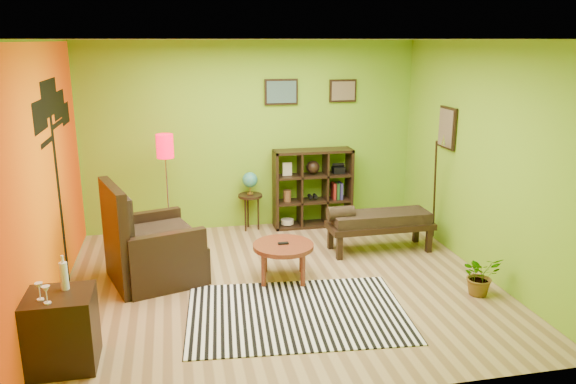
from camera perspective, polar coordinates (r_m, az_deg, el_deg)
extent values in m
plane|color=tan|center=(6.73, -0.77, -9.33)|extent=(5.00, 5.00, 0.00)
cube|color=#77AF1F|center=(8.46, -3.73, 5.69)|extent=(5.00, 0.04, 2.80)
cube|color=#77AF1F|center=(4.17, 5.08, -4.38)|extent=(5.00, 0.04, 2.80)
cube|color=#77AF1F|center=(6.31, -23.69, 1.14)|extent=(0.04, 4.50, 2.80)
cube|color=#77AF1F|center=(7.17, 19.22, 3.14)|extent=(0.04, 4.50, 2.80)
cube|color=white|center=(6.12, -0.87, 15.25)|extent=(5.00, 4.50, 0.04)
cube|color=#FF6C04|center=(6.31, -23.52, 1.15)|extent=(0.01, 4.45, 2.75)
cube|color=black|center=(6.91, -22.18, -0.57)|extent=(0.01, 0.14, 2.10)
cube|color=black|center=(6.24, -23.88, 7.07)|extent=(0.01, 0.65, 0.32)
cube|color=black|center=(6.77, -23.07, 8.80)|extent=(0.01, 0.85, 0.40)
cube|color=black|center=(7.27, -22.24, 8.21)|extent=(0.01, 0.70, 0.32)
cube|color=black|center=(7.63, -21.67, 7.41)|extent=(0.01, 0.50, 0.26)
cube|color=black|center=(8.42, -0.69, 10.13)|extent=(0.50, 0.03, 0.38)
cube|color=#476B67|center=(8.39, -0.66, 10.12)|extent=(0.44, 0.01, 0.32)
cube|color=black|center=(8.65, 5.59, 10.20)|extent=(0.42, 0.03, 0.34)
cube|color=#7F6B50|center=(8.63, 5.64, 10.19)|extent=(0.36, 0.01, 0.28)
cube|color=black|center=(7.89, 15.88, 6.29)|extent=(0.03, 0.44, 0.56)
cube|color=#7F6B50|center=(7.88, 15.72, 6.29)|extent=(0.01, 0.38, 0.50)
cylinder|color=black|center=(8.01, 14.67, 0.13)|extent=(0.23, 0.34, 1.46)
cone|color=silver|center=(7.72, 15.53, 5.15)|extent=(0.08, 0.09, 0.16)
cube|color=white|center=(6.06, 0.89, -12.19)|extent=(2.42, 1.77, 0.01)
cylinder|color=maroon|center=(6.71, -0.48, -5.52)|extent=(0.73, 0.73, 0.05)
cylinder|color=maroon|center=(7.01, 1.40, -6.56)|extent=(0.06, 0.06, 0.39)
cylinder|color=maroon|center=(7.01, -2.36, -6.57)|extent=(0.06, 0.06, 0.39)
cylinder|color=maroon|center=(6.59, 1.53, -8.03)|extent=(0.06, 0.06, 0.39)
cylinder|color=maroon|center=(6.59, -2.48, -8.04)|extent=(0.06, 0.06, 0.39)
cube|color=black|center=(6.70, -0.49, -5.23)|extent=(0.12, 0.05, 0.02)
cube|color=black|center=(6.98, -13.08, -6.83)|extent=(1.22, 1.21, 0.45)
cube|color=black|center=(6.75, -17.10, -4.36)|extent=(0.39, 0.95, 1.23)
cube|color=black|center=(6.52, -12.01, -7.10)|extent=(0.88, 0.37, 0.71)
cube|color=black|center=(7.35, -14.15, -4.65)|extent=(0.88, 0.37, 0.71)
cube|color=tan|center=(6.88, -12.97, -4.46)|extent=(0.97, 0.96, 0.16)
cube|color=tan|center=(6.69, -16.51, -2.45)|extent=(0.31, 0.71, 0.56)
cube|color=black|center=(5.43, -22.01, -12.89)|extent=(0.58, 0.52, 0.68)
cylinder|color=white|center=(5.31, -21.79, -7.92)|extent=(0.07, 0.07, 0.25)
cylinder|color=white|center=(5.26, -21.96, -6.37)|extent=(0.02, 0.02, 0.07)
cylinder|color=white|center=(5.23, -23.84, -9.94)|extent=(0.06, 0.06, 0.01)
cylinder|color=white|center=(5.21, -23.90, -9.44)|extent=(0.01, 0.01, 0.09)
cone|color=white|center=(5.18, -23.99, -8.74)|extent=(0.07, 0.07, 0.06)
cylinder|color=white|center=(5.15, -23.25, -10.30)|extent=(0.06, 0.06, 0.01)
cylinder|color=white|center=(5.12, -23.31, -9.80)|extent=(0.01, 0.01, 0.09)
cone|color=white|center=(5.10, -23.39, -9.08)|extent=(0.07, 0.07, 0.06)
cylinder|color=silver|center=(8.09, -11.84, -5.23)|extent=(0.24, 0.24, 0.03)
cylinder|color=silver|center=(7.87, -12.12, -0.33)|extent=(0.02, 0.02, 1.46)
cylinder|color=#FF001F|center=(7.72, -12.40, 4.58)|extent=(0.23, 0.23, 0.32)
cylinder|color=black|center=(8.44, -3.86, -0.38)|extent=(0.37, 0.37, 0.04)
cylinder|color=black|center=(8.50, -3.04, -2.19)|extent=(0.03, 0.03, 0.51)
cylinder|color=black|center=(8.63, -4.09, -1.94)|extent=(0.03, 0.03, 0.51)
cylinder|color=black|center=(8.44, -4.35, -2.35)|extent=(0.03, 0.03, 0.51)
cylinder|color=gold|center=(8.43, -3.86, -0.14)|extent=(0.09, 0.09, 0.02)
cylinder|color=gold|center=(8.42, -3.87, 0.22)|extent=(0.01, 0.01, 0.09)
sphere|color=#187EB0|center=(8.38, -3.89, 1.25)|extent=(0.23, 0.23, 0.23)
cube|color=black|center=(8.46, -1.28, 0.18)|extent=(0.04, 0.35, 1.20)
cube|color=black|center=(8.74, 6.22, 0.58)|extent=(0.04, 0.35, 1.20)
cube|color=black|center=(8.75, 2.48, -3.29)|extent=(1.20, 0.35, 0.04)
cube|color=black|center=(8.46, 2.57, 4.19)|extent=(1.20, 0.35, 0.04)
cube|color=black|center=(8.54, 1.23, 0.31)|extent=(0.03, 0.33, 1.12)
cube|color=black|center=(8.64, 3.82, 0.45)|extent=(0.03, 0.33, 1.12)
cube|color=black|center=(8.64, 2.51, -0.90)|extent=(1.12, 0.33, 0.03)
cube|color=black|center=(8.54, 2.54, 1.68)|extent=(1.12, 0.33, 0.03)
cylinder|color=beige|center=(8.64, -0.09, -3.02)|extent=(0.20, 0.20, 0.07)
sphere|color=black|center=(8.51, 2.55, 2.53)|extent=(0.20, 0.20, 0.20)
cube|color=black|center=(8.63, 5.13, 2.25)|extent=(0.18, 0.15, 0.10)
cylinder|color=black|center=(8.61, 2.26, -0.47)|extent=(0.06, 0.12, 0.06)
cylinder|color=black|center=(8.63, 2.78, -0.44)|extent=(0.06, 0.12, 0.06)
ellipsoid|color=#384C26|center=(8.83, 5.01, -2.62)|extent=(0.18, 0.18, 0.09)
cylinder|color=brown|center=(8.52, -0.09, -0.41)|extent=(0.12, 0.12, 0.18)
cube|color=beige|center=(8.42, -0.09, 2.35)|extent=(0.14, 0.03, 0.20)
cube|color=maroon|center=(8.69, 4.64, 0.11)|extent=(0.04, 0.18, 0.26)
cube|color=#1E4C1E|center=(8.70, 4.98, 0.13)|extent=(0.04, 0.18, 0.26)
cube|color=navy|center=(8.72, 5.33, 0.15)|extent=(0.04, 0.18, 0.26)
cube|color=black|center=(7.73, 9.32, -3.37)|extent=(1.44, 0.53, 0.08)
cube|color=tan|center=(7.70, 9.36, -2.57)|extent=(1.34, 0.47, 0.14)
cylinder|color=tan|center=(7.48, 5.38, -2.13)|extent=(0.36, 0.19, 0.18)
cube|color=black|center=(8.22, 12.86, -3.90)|extent=(0.07, 0.07, 0.32)
cube|color=black|center=(7.78, 4.34, -4.65)|extent=(0.07, 0.07, 0.32)
cube|color=black|center=(7.87, 14.12, -4.83)|extent=(0.07, 0.07, 0.32)
cube|color=black|center=(7.41, 5.25, -5.69)|extent=(0.07, 0.07, 0.32)
imported|color=#26661E|center=(6.77, 18.92, -8.39)|extent=(0.45, 0.49, 0.36)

